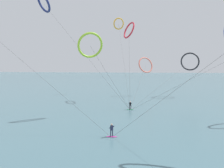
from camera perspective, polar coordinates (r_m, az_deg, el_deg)
name	(u,v)px	position (r m, az deg, el deg)	size (l,w,h in m)	color
sea_water	(128,81)	(112.61, 4.36, 0.94)	(400.00, 200.00, 0.08)	#476B75
surfer_magenta	(112,131)	(26.70, -0.09, -12.83)	(1.40, 0.73, 1.70)	#CC288E
surfer_emerald	(130,106)	(41.75, 5.03, -6.06)	(1.40, 0.64, 1.70)	#199351
kite_amber	(119,24)	(67.54, 1.85, 16.21)	(5.96, 26.87, 23.51)	orange
kite_crimson	(129,30)	(53.85, 4.70, 14.51)	(3.88, 14.74, 19.73)	red
kite_coral	(146,65)	(60.92, 9.23, 5.18)	(6.67, 22.09, 11.19)	#EA7260
kite_charcoal	(190,62)	(61.91, 20.62, 5.78)	(18.84, 20.84, 12.36)	black
kite_navy	(44,3)	(43.96, -18.24, 20.40)	(18.61, 4.32, 22.48)	navy
kite_lime	(90,45)	(36.31, -5.99, 10.55)	(9.23, 7.26, 14.60)	#8CC62D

